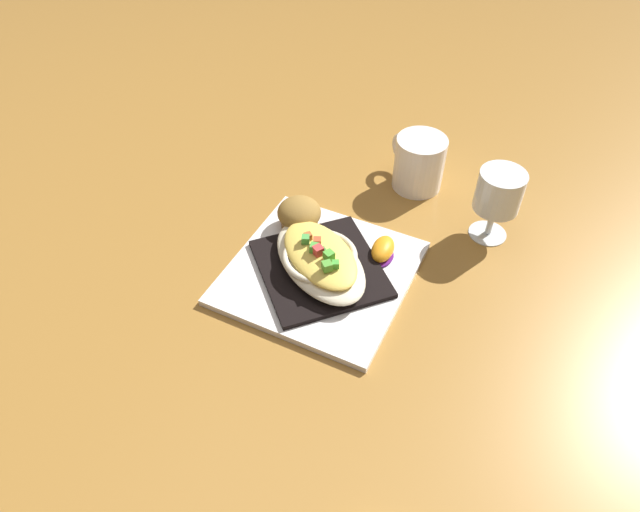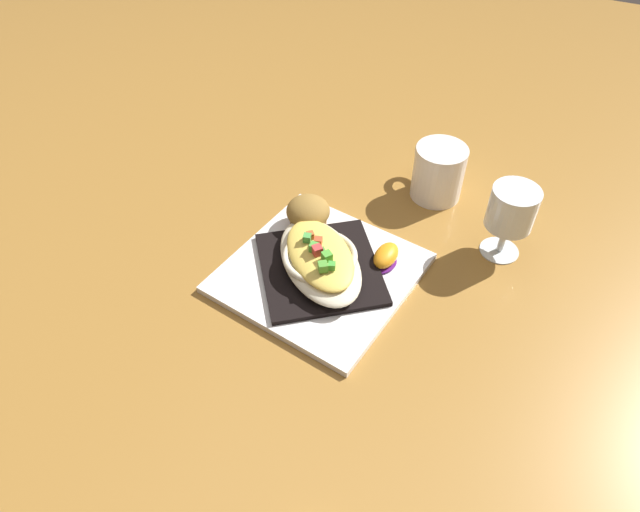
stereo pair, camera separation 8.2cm
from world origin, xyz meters
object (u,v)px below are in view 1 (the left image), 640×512
object	(u,v)px
orange_garnish	(382,250)
stemmed_glass	(498,195)
square_plate	(320,273)
coffee_mug	(418,165)
gratin_dish	(320,258)
muffin	(299,215)

from	to	relation	value
orange_garnish	stemmed_glass	size ratio (longest dim) A/B	0.54
square_plate	stemmed_glass	bearing A→B (deg)	-54.20
square_plate	coffee_mug	size ratio (longest dim) A/B	2.51
gratin_dish	stemmed_glass	bearing A→B (deg)	-54.17
coffee_mug	square_plate	bearing A→B (deg)	159.56
coffee_mug	gratin_dish	bearing A→B (deg)	159.57
gratin_dish	muffin	bearing A→B (deg)	36.08
coffee_mug	stemmed_glass	distance (m)	0.17
square_plate	orange_garnish	world-z (taller)	orange_garnish
stemmed_glass	gratin_dish	bearing A→B (deg)	125.83
muffin	orange_garnish	bearing A→B (deg)	-99.56
gratin_dish	orange_garnish	distance (m)	0.10
gratin_dish	muffin	size ratio (longest dim) A/B	3.02
coffee_mug	stemmed_glass	size ratio (longest dim) A/B	0.85
coffee_mug	orange_garnish	bearing A→B (deg)	175.63
square_plate	coffee_mug	bearing A→B (deg)	-20.44
muffin	stemmed_glass	world-z (taller)	stemmed_glass
square_plate	gratin_dish	distance (m)	0.03
gratin_dish	coffee_mug	xyz separation A→B (m)	(0.26, -0.10, 0.00)
gratin_dish	orange_garnish	world-z (taller)	gratin_dish
gratin_dish	coffee_mug	bearing A→B (deg)	-20.43
stemmed_glass	coffee_mug	bearing A→B (deg)	55.50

